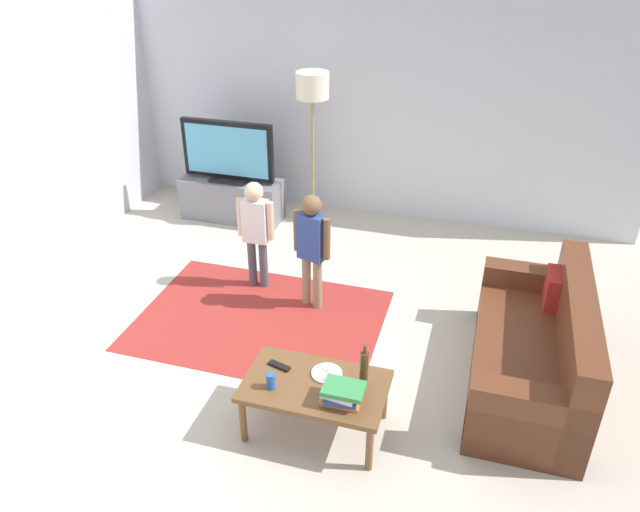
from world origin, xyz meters
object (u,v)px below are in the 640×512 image
at_px(floor_lamp, 312,94).
at_px(tv_remote, 279,366).
at_px(couch, 538,355).
at_px(child_center, 312,242).
at_px(soda_can, 271,381).
at_px(plate, 327,373).
at_px(tv_stand, 232,199).
at_px(book_stack, 342,393).
at_px(coffee_table, 315,389).
at_px(tv, 228,152).
at_px(child_near_tv, 256,225).
at_px(bottle, 364,368).

distance_m(floor_lamp, tv_remote, 3.36).
xyz_separation_m(couch, child_center, (-2.01, 0.56, 0.39)).
bearing_deg(tv_remote, child_center, 113.23).
distance_m(soda_can, plate, 0.41).
distance_m(floor_lamp, child_center, 1.95).
distance_m(tv_stand, book_stack, 3.84).
distance_m(couch, coffee_table, 1.79).
distance_m(tv, plate, 3.55).
xyz_separation_m(child_near_tv, bottle, (1.43, -1.60, -0.10)).
relative_size(tv, tv_remote, 6.47).
relative_size(child_center, book_stack, 3.88).
distance_m(couch, soda_can, 2.10).
distance_m(child_center, plate, 1.52).
bearing_deg(child_center, soda_can, -82.66).
xyz_separation_m(couch, soda_can, (-1.80, -1.07, 0.19)).
height_order(coffee_table, bottle, bottle).
relative_size(tv, plate, 5.00).
bearing_deg(tv_stand, couch, -30.95).
distance_m(child_near_tv, bottle, 2.15).
height_order(tv_stand, bottle, bottle).
relative_size(floor_lamp, tv_remote, 10.47).
distance_m(couch, floor_lamp, 3.59).
bearing_deg(floor_lamp, child_near_tv, -94.34).
distance_m(tv_stand, child_near_tv, 1.64).
distance_m(tv_stand, couch, 4.06).
bearing_deg(tv, couch, -30.70).
bearing_deg(book_stack, coffee_table, 152.84).
bearing_deg(coffee_table, soda_can, -156.80).
bearing_deg(child_center, couch, -15.70).
distance_m(book_stack, bottle, 0.25).
distance_m(child_center, bottle, 1.63).
distance_m(tv, floor_lamp, 1.21).
relative_size(floor_lamp, child_near_tv, 1.61).
relative_size(child_center, plate, 5.16).
distance_m(tv_stand, floor_lamp, 1.63).
height_order(tv_stand, tv, tv).
bearing_deg(coffee_table, floor_lamp, 107.32).
height_order(floor_lamp, bottle, floor_lamp).
relative_size(tv, bottle, 3.35).
bearing_deg(couch, bottle, -144.64).
distance_m(tv, soda_can, 3.58).
bearing_deg(tv, floor_lamp, 10.09).
xyz_separation_m(child_center, plate, (0.54, -1.39, -0.25)).
bearing_deg(child_center, tv_stand, 134.07).
bearing_deg(soda_can, child_center, 97.34).
distance_m(floor_lamp, plate, 3.43).
distance_m(child_center, tv_remote, 1.45).
height_order(child_center, tv_remote, child_center).
distance_m(tv_remote, plate, 0.35).
relative_size(couch, child_near_tv, 1.63).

